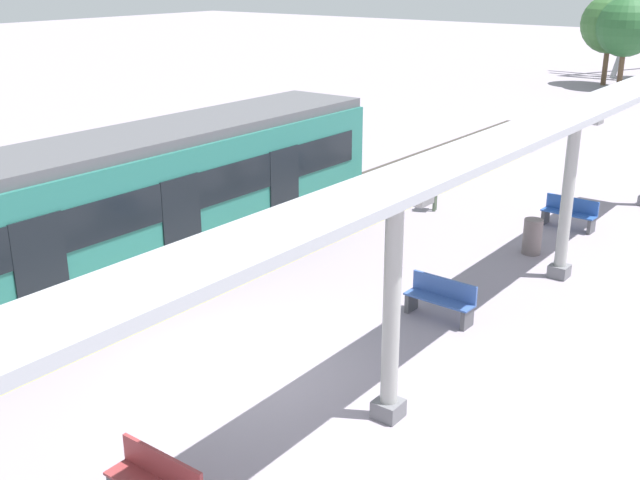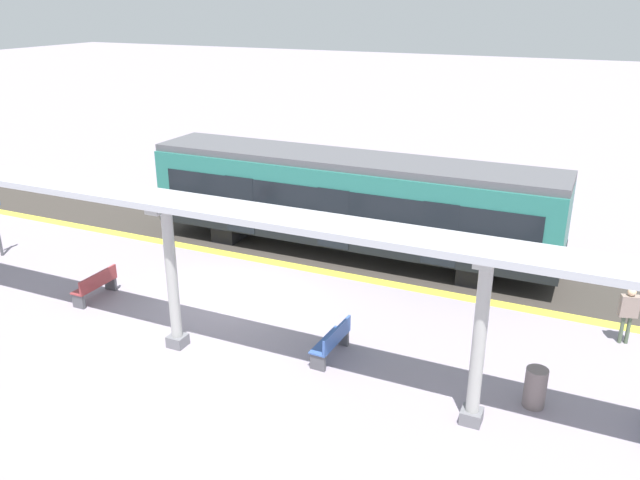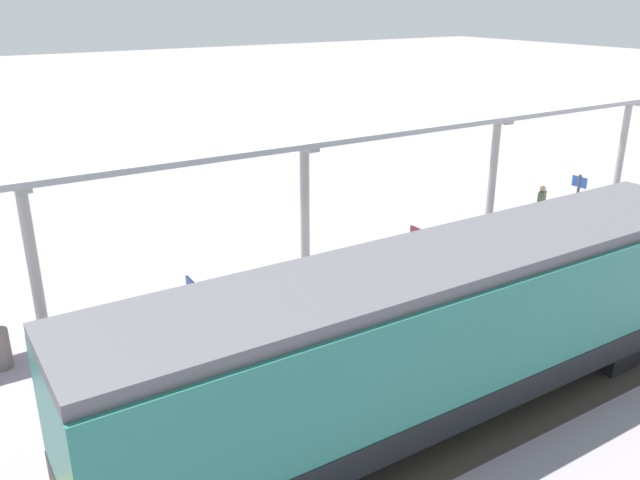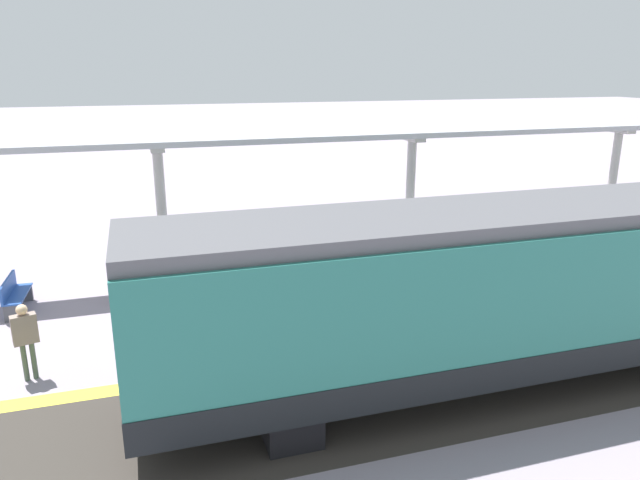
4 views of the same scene
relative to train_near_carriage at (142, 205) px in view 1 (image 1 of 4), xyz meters
name	(u,v)px [view 1 (image 1 of 4)]	position (x,y,z in m)	size (l,w,h in m)	color
ground_plane	(253,369)	(4.87, -1.73, -1.83)	(176.00, 176.00, 0.00)	gray
tactile_edge_strip	(142,325)	(1.82, -1.73, -1.83)	(0.45, 39.11, 0.01)	yellow
trackbed	(87,303)	(-0.01, -1.73, -1.83)	(3.20, 51.11, 0.01)	#38332D
train_near_carriage	(142,205)	(0.00, 0.00, 0.00)	(2.65, 14.12, 3.48)	#256D62
canopy_pillar_third	(392,309)	(7.70, -1.57, 0.11)	(1.10, 0.44, 3.84)	slate
canopy_pillar_fourth	(567,198)	(7.70, 5.99, 0.11)	(1.10, 0.44, 3.84)	slate
canopy_beam	(388,189)	(7.70, -1.78, 2.09)	(1.20, 31.02, 0.16)	#A8AAB2
bench_near_end	(570,213)	(6.56, 9.73, -1.39)	(1.52, 0.50, 0.86)	#2851A5
bench_far_end	(441,298)	(6.55, 2.28, -1.39)	(1.51, 0.49, 0.86)	#3758A0
trash_bin	(532,237)	(6.54, 7.11, -1.37)	(0.48, 0.48, 0.92)	slate
passenger_waiting_near_edge	(436,179)	(2.75, 8.87, -0.85)	(0.32, 0.49, 1.57)	#4C5B45
tree_left_background	(610,24)	(-1.76, 38.42, 1.86)	(3.55, 3.55, 5.48)	brown
tree_right_background	(626,27)	(-0.52, 37.48, 1.79)	(3.52, 3.52, 5.40)	brown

